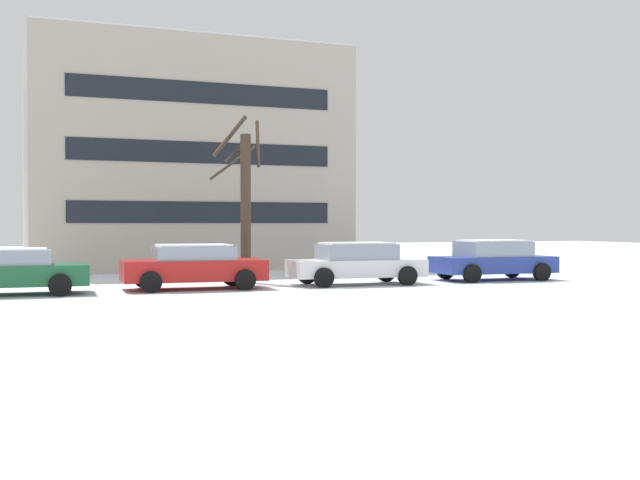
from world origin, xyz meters
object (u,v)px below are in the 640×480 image
Objects in this scene: parked_car_green at (5,271)px; parked_car_red at (194,266)px; parked_car_white at (356,263)px; parked_car_blue at (493,260)px.

parked_car_red reaches higher than parked_car_green.
parked_car_blue is (5.45, 0.16, 0.02)m from parked_car_white.
parked_car_green is 16.36m from parked_car_blue.
parked_car_white is (5.45, -0.17, -0.00)m from parked_car_red.
parked_car_red is 5.46m from parked_car_white.
parked_car_white reaches higher than parked_car_green.
parked_car_green is 1.06× the size of parked_car_blue.
parked_car_blue is at bearing 0.12° from parked_car_green.
parked_car_green is 1.02× the size of parked_car_white.
parked_car_green is at bearing 179.34° from parked_car_white.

